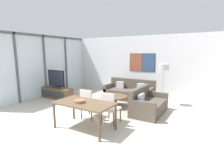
# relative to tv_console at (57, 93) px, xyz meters

# --- Properties ---
(ground_plane) EXTENTS (24.00, 24.00, 0.00)m
(ground_plane) POSITION_rel_tv_console_xyz_m (2.83, -2.61, -0.24)
(ground_plane) COLOR beige
(wall_back) EXTENTS (8.18, 0.09, 2.80)m
(wall_back) POSITION_rel_tv_console_xyz_m (2.83, 2.67, 1.16)
(wall_back) COLOR silver
(wall_back) RESTS_ON ground_plane
(window_wall_left) EXTENTS (0.07, 5.28, 2.80)m
(window_wall_left) POSITION_rel_tv_console_xyz_m (-0.76, 0.03, 1.29)
(window_wall_left) COLOR silver
(window_wall_left) RESTS_ON ground_plane
(area_rug) EXTENTS (2.94, 1.97, 0.01)m
(area_rug) POSITION_rel_tv_console_xyz_m (2.83, 0.23, -0.23)
(area_rug) COLOR gray
(area_rug) RESTS_ON ground_plane
(tv_console) EXTENTS (1.55, 0.49, 0.48)m
(tv_console) POSITION_rel_tv_console_xyz_m (0.00, 0.00, 0.00)
(tv_console) COLOR brown
(tv_console) RESTS_ON ground_plane
(television) EXTENTS (0.97, 0.20, 0.78)m
(television) POSITION_rel_tv_console_xyz_m (0.00, 0.00, 0.62)
(television) COLOR #2D2D33
(television) RESTS_ON tv_console
(sofa_main) EXTENTS (2.12, 0.87, 0.86)m
(sofa_main) POSITION_rel_tv_console_xyz_m (2.83, 1.56, 0.04)
(sofa_main) COLOR #51473D
(sofa_main) RESTS_ON ground_plane
(sofa_side) EXTENTS (0.87, 1.54, 0.86)m
(sofa_side) POSITION_rel_tv_console_xyz_m (4.12, 0.19, 0.04)
(sofa_side) COLOR #51473D
(sofa_side) RESTS_ON ground_plane
(coffee_table) EXTENTS (0.98, 0.98, 0.42)m
(coffee_table) POSITION_rel_tv_console_xyz_m (2.83, 0.23, 0.07)
(coffee_table) COLOR brown
(coffee_table) RESTS_ON ground_plane
(dining_table) EXTENTS (1.59, 0.86, 0.73)m
(dining_table) POSITION_rel_tv_console_xyz_m (3.12, -1.85, 0.42)
(dining_table) COLOR brown
(dining_table) RESTS_ON ground_plane
(dining_chair_left) EXTENTS (0.46, 0.46, 0.92)m
(dining_chair_left) POSITION_rel_tv_console_xyz_m (2.74, -1.19, 0.27)
(dining_chair_left) COLOR beige
(dining_chair_left) RESTS_ON ground_plane
(dining_chair_centre) EXTENTS (0.46, 0.46, 0.92)m
(dining_chair_centre) POSITION_rel_tv_console_xyz_m (3.50, -1.20, 0.27)
(dining_chair_centre) COLOR beige
(dining_chair_centre) RESTS_ON ground_plane
(fruit_bowl) EXTENTS (0.28, 0.28, 0.07)m
(fruit_bowl) POSITION_rel_tv_console_xyz_m (3.04, -1.94, 0.54)
(fruit_bowl) COLOR #995642
(fruit_bowl) RESTS_ON dining_table
(floor_lamp) EXTENTS (0.40, 0.40, 1.59)m
(floor_lamp) POSITION_rel_tv_console_xyz_m (4.32, 1.40, 1.14)
(floor_lamp) COLOR #2D2D33
(floor_lamp) RESTS_ON ground_plane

